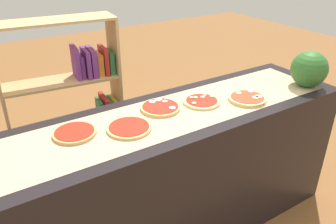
{
  "coord_description": "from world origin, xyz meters",
  "views": [
    {
      "loc": [
        -0.96,
        -1.5,
        1.89
      ],
      "look_at": [
        0.0,
        0.0,
        0.98
      ],
      "focal_mm": 35.92,
      "sensor_mm": 36.0,
      "label": 1
    }
  ],
  "objects": [
    {
      "name": "counter",
      "position": [
        0.0,
        0.0,
        0.48
      ],
      "size": [
        2.49,
        0.66,
        0.96
      ],
      "primitive_type": "cube",
      "color": "black",
      "rests_on": "ground_plane"
    },
    {
      "name": "pizza_plain_1",
      "position": [
        -0.27,
        -0.03,
        0.97
      ],
      "size": [
        0.25,
        0.25,
        0.02
      ],
      "color": "#DBB26B",
      "rests_on": "parchment_paper"
    },
    {
      "name": "bookshelf",
      "position": [
        -0.24,
        0.95,
        0.66
      ],
      "size": [
        0.9,
        0.36,
        1.39
      ],
      "color": "tan",
      "rests_on": "ground_plane"
    },
    {
      "name": "pizza_plain_0",
      "position": [
        -0.55,
        0.08,
        0.97
      ],
      "size": [
        0.23,
        0.23,
        0.02
      ],
      "color": "tan",
      "rests_on": "parchment_paper"
    },
    {
      "name": "watermelon",
      "position": [
        1.08,
        -0.15,
        1.08
      ],
      "size": [
        0.25,
        0.25,
        0.25
      ],
      "primitive_type": "sphere",
      "color": "#2D6628",
      "rests_on": "counter"
    },
    {
      "name": "parchment_paper",
      "position": [
        0.0,
        0.0,
        0.96
      ],
      "size": [
        2.28,
        0.48,
        0.0
      ],
      "primitive_type": "cube",
      "color": "tan",
      "rests_on": "counter"
    },
    {
      "name": "pizza_mushroom_3",
      "position": [
        0.27,
        0.03,
        0.97
      ],
      "size": [
        0.24,
        0.24,
        0.02
      ],
      "color": "#E5C17F",
      "rests_on": "parchment_paper"
    },
    {
      "name": "pizza_mozzarella_2",
      "position": [
        0.0,
        0.09,
        0.97
      ],
      "size": [
        0.25,
        0.25,
        0.03
      ],
      "color": "#DBB26B",
      "rests_on": "parchment_paper"
    },
    {
      "name": "pizza_mozzarella_4",
      "position": [
        0.55,
        -0.1,
        0.97
      ],
      "size": [
        0.25,
        0.25,
        0.03
      ],
      "color": "#E5C17F",
      "rests_on": "parchment_paper"
    }
  ]
}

